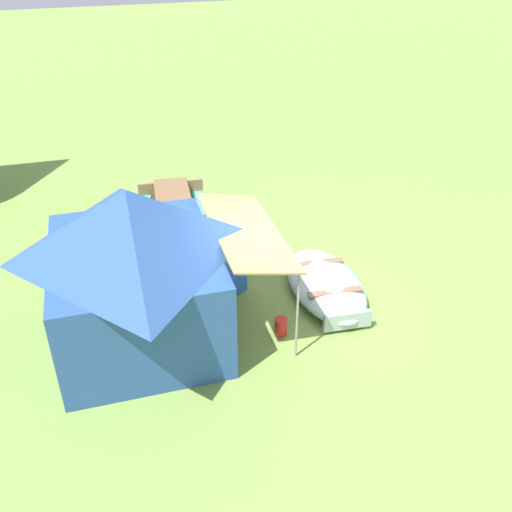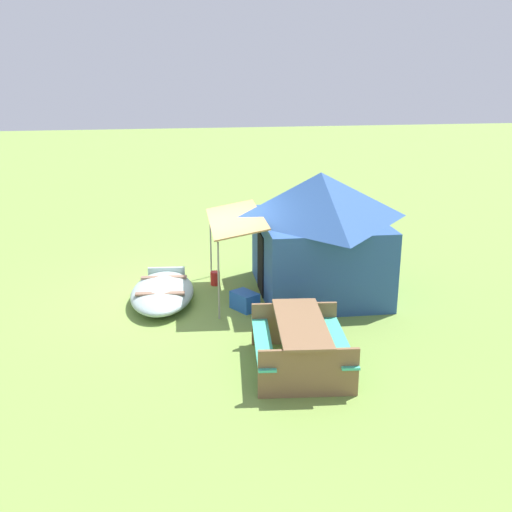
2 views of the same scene
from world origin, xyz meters
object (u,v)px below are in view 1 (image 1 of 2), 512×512
(canvas_cabin_tent, at_px, (135,264))
(picnic_table, at_px, (174,209))
(beached_rowboat, at_px, (326,284))
(cooler_box, at_px, (230,280))
(fuel_can, at_px, (281,326))

(canvas_cabin_tent, relative_size, picnic_table, 1.76)
(beached_rowboat, bearing_deg, picnic_table, 32.02)
(cooler_box, height_order, fuel_can, cooler_box)
(picnic_table, height_order, fuel_can, picnic_table)
(beached_rowboat, distance_m, cooler_box, 1.72)
(beached_rowboat, xyz_separation_m, canvas_cabin_tent, (-0.03, 3.25, 1.10))
(beached_rowboat, distance_m, canvas_cabin_tent, 3.43)
(beached_rowboat, bearing_deg, canvas_cabin_tent, 90.60)
(canvas_cabin_tent, height_order, fuel_can, canvas_cabin_tent)
(picnic_table, bearing_deg, fuel_can, -167.91)
(beached_rowboat, relative_size, picnic_table, 1.20)
(beached_rowboat, distance_m, picnic_table, 3.83)
(canvas_cabin_tent, bearing_deg, cooler_box, -66.09)
(canvas_cabin_tent, distance_m, cooler_box, 2.16)
(fuel_can, bearing_deg, picnic_table, 12.09)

